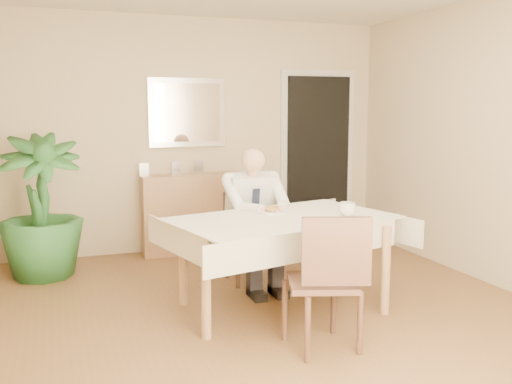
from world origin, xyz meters
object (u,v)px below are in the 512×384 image
object	(u,v)px
seated_man	(257,212)
potted_palm	(40,206)
coffee_mug	(347,209)
sideboard	(192,213)
chair_near	(328,275)
dining_table	(282,228)
chair_far	(247,231)

from	to	relation	value
seated_man	potted_palm	xyz separation A→B (m)	(-1.81, 1.00, -0.01)
coffee_mug	sideboard	distance (m)	2.33
chair_near	seated_man	xyz separation A→B (m)	(0.03, 1.44, 0.17)
seated_man	chair_near	bearing A→B (deg)	-91.08
dining_table	potted_palm	world-z (taller)	potted_palm
chair_far	seated_man	bearing A→B (deg)	-91.02
dining_table	potted_palm	size ratio (longest dim) A/B	1.42
chair_near	coffee_mug	bearing A→B (deg)	72.02
dining_table	coffee_mug	world-z (taller)	coffee_mug
coffee_mug	potted_palm	distance (m)	2.88
seated_man	sideboard	size ratio (longest dim) A/B	1.14
chair_far	chair_near	bearing A→B (deg)	-91.93
coffee_mug	sideboard	bearing A→B (deg)	109.30
dining_table	coffee_mug	bearing A→B (deg)	-26.14
seated_man	coffee_mug	xyz separation A→B (m)	(0.51, -0.71, 0.11)
chair_far	sideboard	xyz separation A→B (m)	(-0.25, 1.18, -0.02)
dining_table	chair_near	distance (m)	0.86
sideboard	seated_man	bearing A→B (deg)	-78.06
seated_man	coffee_mug	size ratio (longest dim) A/B	9.21
sideboard	coffee_mug	bearing A→B (deg)	-68.36
chair_far	coffee_mug	bearing A→B (deg)	-63.60
potted_palm	coffee_mug	bearing A→B (deg)	-36.27
dining_table	chair_far	world-z (taller)	chair_far
dining_table	potted_palm	xyz separation A→B (m)	(-1.81, 1.59, 0.02)
dining_table	seated_man	xyz separation A→B (m)	(0.00, 0.59, 0.02)
coffee_mug	sideboard	size ratio (longest dim) A/B	0.12
coffee_mug	potted_palm	size ratio (longest dim) A/B	0.10
dining_table	sideboard	size ratio (longest dim) A/B	1.78
chair_far	potted_palm	xyz separation A→B (m)	(-1.81, 0.72, 0.23)
chair_far	dining_table	bearing A→B (deg)	-91.02
chair_far	chair_near	distance (m)	1.73
seated_man	sideboard	distance (m)	1.50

